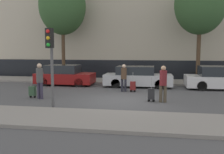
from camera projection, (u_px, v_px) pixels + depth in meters
name	position (u px, v px, depth m)	size (l,w,h in m)	color
ground_plane	(123.00, 100.00, 12.34)	(80.00, 80.00, 0.00)	#4C4C4F
sidewalk_near	(110.00, 120.00, 8.66)	(28.00, 2.50, 0.12)	gray
sidewalk_far	(134.00, 81.00, 19.20)	(28.00, 3.00, 0.12)	gray
parked_car_0	(65.00, 76.00, 17.67)	(4.04, 1.84, 1.42)	maroon
parked_car_1	(137.00, 77.00, 16.79)	(4.51, 1.83, 1.39)	#B7BABF
parked_car_2	(222.00, 79.00, 15.73)	(4.64, 1.91, 1.46)	silver
pedestrian_left	(40.00, 79.00, 12.62)	(0.34, 0.34, 1.81)	#383347
trolley_left	(32.00, 91.00, 12.96)	(0.34, 0.29, 1.14)	#335138
pedestrian_center	(124.00, 76.00, 14.83)	(0.35, 0.34, 1.63)	#23232D
trolley_center	(133.00, 86.00, 14.75)	(0.34, 0.29, 1.16)	maroon
pedestrian_right	(163.00, 82.00, 11.77)	(0.35, 0.34, 1.75)	#4C4233
trolley_right	(151.00, 94.00, 11.96)	(0.34, 0.29, 1.18)	#262628
traffic_light	(51.00, 52.00, 10.21)	(0.28, 0.47, 3.36)	#515154
parked_bicycle	(200.00, 76.00, 18.68)	(1.77, 0.06, 0.96)	black
bare_tree_near_crossing	(200.00, 3.00, 17.39)	(3.57, 3.57, 7.79)	#4C3826
bare_tree_down_street	(62.00, 6.00, 19.78)	(3.71, 3.71, 8.08)	#4C3826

